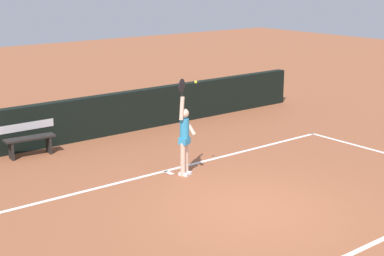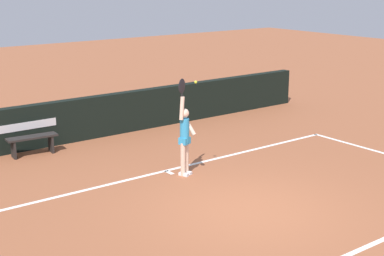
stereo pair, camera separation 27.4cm
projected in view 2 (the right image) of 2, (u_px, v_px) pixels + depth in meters
name	position (u px, v px, depth m)	size (l,w,h in m)	color
ground_plane	(249.00, 209.00, 11.67)	(60.00, 60.00, 0.00)	#955334
court_lines	(240.00, 205.00, 11.89)	(11.05, 5.57, 0.00)	white
back_wall	(93.00, 117.00, 16.70)	(16.00, 0.30, 1.22)	black
tennis_player	(185.00, 136.00, 13.46)	(0.47, 0.37, 2.34)	beige
tennis_ball	(196.00, 82.00, 12.92)	(0.07, 0.07, 0.07)	#D1DE32
courtside_bench_near	(32.00, 141.00, 15.11)	(1.34, 0.46, 0.52)	black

